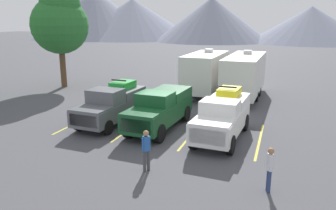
# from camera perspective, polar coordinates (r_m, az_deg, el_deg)

# --- Properties ---
(ground_plane) EXTENTS (240.00, 240.00, 0.00)m
(ground_plane) POSITION_cam_1_polar(r_m,az_deg,el_deg) (18.90, -1.13, -4.34)
(ground_plane) COLOR #47474C
(pickup_truck_a) EXTENTS (2.39, 5.60, 2.48)m
(pickup_truck_a) POSITION_cam_1_polar(r_m,az_deg,el_deg) (20.35, -9.41, 0.20)
(pickup_truck_a) COLOR #595B60
(pickup_truck_a) RESTS_ON ground
(pickup_truck_b) EXTENTS (2.37, 5.91, 2.22)m
(pickup_truck_b) POSITION_cam_1_polar(r_m,az_deg,el_deg) (18.99, -1.31, -0.53)
(pickup_truck_b) COLOR #144723
(pickup_truck_b) RESTS_ON ground
(pickup_truck_c) EXTENTS (2.35, 5.61, 2.61)m
(pickup_truck_c) POSITION_cam_1_polar(r_m,az_deg,el_deg) (17.66, 9.29, -1.78)
(pickup_truck_c) COLOR white
(pickup_truck_c) RESTS_ON ground
(lot_stripe_a) EXTENTS (0.12, 5.50, 0.01)m
(lot_stripe_a) POSITION_cam_1_polar(r_m,az_deg,el_deg) (21.36, -14.58, -2.58)
(lot_stripe_a) COLOR gold
(lot_stripe_a) RESTS_ON ground
(lot_stripe_b) EXTENTS (0.12, 5.50, 0.01)m
(lot_stripe_b) POSITION_cam_1_polar(r_m,az_deg,el_deg) (19.67, -5.87, -3.64)
(lot_stripe_b) COLOR gold
(lot_stripe_b) RESTS_ON ground
(lot_stripe_c) EXTENTS (0.12, 5.50, 0.01)m
(lot_stripe_c) POSITION_cam_1_polar(r_m,az_deg,el_deg) (18.52, 4.22, -4.77)
(lot_stripe_c) COLOR gold
(lot_stripe_c) RESTS_ON ground
(lot_stripe_d) EXTENTS (0.12, 5.50, 0.01)m
(lot_stripe_d) POSITION_cam_1_polar(r_m,az_deg,el_deg) (18.00, 15.28, -5.83)
(lot_stripe_d) COLOR gold
(lot_stripe_d) RESTS_ON ground
(camper_trailer_a) EXTENTS (2.73, 7.65, 3.67)m
(camper_trailer_a) POSITION_cam_1_polar(r_m,az_deg,el_deg) (27.53, 6.37, 5.69)
(camper_trailer_a) COLOR silver
(camper_trailer_a) RESTS_ON ground
(camper_trailer_b) EXTENTS (2.69, 9.12, 3.64)m
(camper_trailer_b) POSITION_cam_1_polar(r_m,az_deg,el_deg) (26.95, 12.85, 5.20)
(camper_trailer_b) COLOR silver
(camper_trailer_b) RESTS_ON ground
(person_a) EXTENTS (0.32, 0.33, 1.75)m
(person_a) POSITION_cam_1_polar(r_m,az_deg,el_deg) (13.74, -3.72, -7.27)
(person_a) COLOR #3F3F42
(person_a) RESTS_ON ground
(person_b) EXTENTS (0.26, 0.36, 1.69)m
(person_b) POSITION_cam_1_polar(r_m,az_deg,el_deg) (12.68, 16.89, -9.99)
(person_b) COLOR navy
(person_b) RESTS_ON ground
(tree_a) EXTENTS (5.01, 5.01, 9.03)m
(tree_a) POSITION_cam_1_polar(r_m,az_deg,el_deg) (31.80, -17.89, 13.52)
(tree_a) COLOR brown
(tree_a) RESTS_ON ground
(mountain_ridge) EXTENTS (156.53, 43.00, 15.18)m
(mountain_ridge) POSITION_cam_1_polar(r_m,az_deg,el_deg) (97.65, 11.16, 14.37)
(mountain_ridge) COLOR gray
(mountain_ridge) RESTS_ON ground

